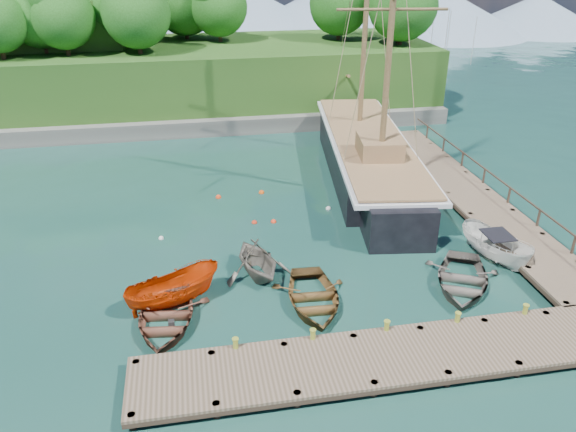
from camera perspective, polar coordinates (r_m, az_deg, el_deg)
name	(u,v)px	position (r m, az deg, el deg)	size (l,w,h in m)	color
ground	(310,279)	(26.90, 2.20, -6.38)	(160.00, 160.00, 0.00)	#163D36
dock_near	(398,356)	(22.17, 11.16, -13.82)	(20.00, 3.20, 1.10)	brown
dock_east	(468,193)	(36.30, 17.79, 2.20)	(3.20, 24.00, 1.10)	brown
bollard_0	(236,360)	(22.37, -5.26, -14.37)	(0.26, 0.26, 0.45)	olive
bollard_1	(312,351)	(22.72, 2.50, -13.52)	(0.26, 0.26, 0.45)	olive
bollard_2	(385,342)	(23.44, 9.85, -12.49)	(0.26, 0.26, 0.45)	olive
bollard_3	(455,333)	(24.51, 16.60, -11.36)	(0.26, 0.26, 0.45)	olive
bollard_4	(522,325)	(25.89, 22.66, -10.21)	(0.26, 0.26, 0.45)	olive
rowboat_0	(166,324)	(24.54, -12.28, -10.72)	(3.44, 4.82, 1.00)	brown
rowboat_1	(257,275)	(27.20, -3.12, -6.00)	(3.24, 3.76, 1.98)	#686257
rowboat_2	(313,305)	(25.16, 2.53, -8.99)	(3.38, 4.73, 0.98)	brown
rowboat_3	(461,287)	(27.52, 17.12, -6.87)	(3.50, 4.90, 1.02)	#58514A
motorboat_orange	(175,304)	(25.66, -11.42, -8.78)	(1.65, 4.38, 1.69)	#C13104
cabin_boat_white	(493,259)	(30.23, 20.14, -4.17)	(1.66, 4.41, 1.70)	white
schooner	(368,160)	(38.42, 8.12, 5.70)	(7.69, 27.59, 20.27)	black
mooring_buoy_0	(161,239)	(31.03, -12.75, -2.27)	(0.29, 0.29, 0.29)	silver
mooring_buoy_1	(254,223)	(31.98, -3.44, -0.71)	(0.32, 0.32, 0.32)	red
mooring_buoy_2	(274,222)	(32.02, -1.48, -0.63)	(0.32, 0.32, 0.32)	#F63817
mooring_buoy_3	(328,209)	(33.64, 4.12, 0.71)	(0.32, 0.32, 0.32)	white
mooring_buoy_4	(218,198)	(35.29, -7.08, 1.85)	(0.35, 0.35, 0.35)	red
mooring_buoy_5	(262,193)	(35.72, -2.71, 2.35)	(0.35, 0.35, 0.35)	#E44D0C
headland	(94,51)	(54.71, -19.15, 15.59)	(51.00, 19.31, 12.90)	#474744
distant_ridge	(241,10)	(93.06, -4.81, 20.10)	(117.00, 40.00, 10.00)	#728CA5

